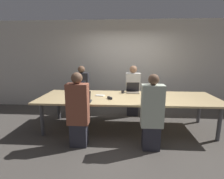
{
  "coord_description": "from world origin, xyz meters",
  "views": [
    {
      "loc": [
        -0.11,
        -3.96,
        1.78
      ],
      "look_at": [
        -0.37,
        0.1,
        0.93
      ],
      "focal_mm": 28.0,
      "sensor_mm": 36.0,
      "label": 1
    }
  ],
  "objects": [
    {
      "name": "stapler",
      "position": [
        -0.4,
        -0.22,
        0.8
      ],
      "size": [
        0.12,
        0.15,
        0.05
      ],
      "rotation": [
        0.0,
        0.0,
        0.6
      ],
      "color": "black",
      "rests_on": "conference_table"
    },
    {
      "name": "person_far_center",
      "position": [
        0.17,
        0.96,
        0.7
      ],
      "size": [
        0.4,
        0.24,
        1.44
      ],
      "color": "#2D2D38",
      "rests_on": "ground_plane"
    },
    {
      "name": "bottle_far_left",
      "position": [
        -1.03,
        0.29,
        0.88
      ],
      "size": [
        0.07,
        0.07,
        0.24
      ],
      "color": "black",
      "rests_on": "conference_table"
    },
    {
      "name": "laptop_near_midright",
      "position": [
        0.46,
        -0.53,
        0.84
      ],
      "size": [
        0.34,
        0.22,
        0.22
      ],
      "rotation": [
        0.0,
        0.0,
        3.14
      ],
      "color": "gray",
      "rests_on": "conference_table"
    },
    {
      "name": "laptop_near_left",
      "position": [
        -0.95,
        -0.52,
        0.85
      ],
      "size": [
        0.36,
        0.25,
        0.24
      ],
      "rotation": [
        0.0,
        0.0,
        3.14
      ],
      "color": "#333338",
      "rests_on": "conference_table"
    },
    {
      "name": "ground_plane",
      "position": [
        0.0,
        0.0,
        0.0
      ],
      "size": [
        24.0,
        24.0,
        0.0
      ],
      "primitive_type": "plane",
      "color": "#4C4742"
    },
    {
      "name": "curtain_wall",
      "position": [
        0.0,
        1.75,
        1.4
      ],
      "size": [
        12.0,
        0.06,
        2.8
      ],
      "color": "beige",
      "rests_on": "ground_plane"
    },
    {
      "name": "laptop_far_left",
      "position": [
        -1.28,
        0.49,
        0.86
      ],
      "size": [
        0.32,
        0.27,
        0.28
      ],
      "color": "gray",
      "rests_on": "conference_table"
    },
    {
      "name": "laptop_far_center",
      "position": [
        0.14,
        0.48,
        0.85
      ],
      "size": [
        0.33,
        0.26,
        0.26
      ],
      "color": "gray",
      "rests_on": "conference_table"
    },
    {
      "name": "person_near_midright",
      "position": [
        0.42,
        -0.89,
        0.69
      ],
      "size": [
        0.4,
        0.24,
        1.42
      ],
      "rotation": [
        0.0,
        0.0,
        3.14
      ],
      "color": "#2D2D38",
      "rests_on": "ground_plane"
    },
    {
      "name": "cup_far_center",
      "position": [
        -0.12,
        0.38,
        0.82
      ],
      "size": [
        0.08,
        0.08,
        0.08
      ],
      "color": "#232328",
      "rests_on": "conference_table"
    },
    {
      "name": "notebook",
      "position": [
        -0.66,
        0.06,
        0.79
      ],
      "size": [
        0.22,
        0.15,
        0.02
      ],
      "rotation": [
        0.0,
        0.0,
        -0.17
      ],
      "color": "silver",
      "rests_on": "conference_table"
    },
    {
      "name": "person_far_left",
      "position": [
        -1.3,
        0.94,
        0.69
      ],
      "size": [
        0.4,
        0.24,
        1.43
      ],
      "color": "#2D2D38",
      "rests_on": "ground_plane"
    },
    {
      "name": "conference_table",
      "position": [
        0.0,
        0.0,
        0.73
      ],
      "size": [
        4.08,
        1.34,
        0.78
      ],
      "color": "#D6B77F",
      "rests_on": "ground_plane"
    },
    {
      "name": "person_near_left",
      "position": [
        -0.96,
        -0.86,
        0.7
      ],
      "size": [
        0.4,
        0.24,
        1.44
      ],
      "rotation": [
        0.0,
        0.0,
        3.14
      ],
      "color": "#2D2D38",
      "rests_on": "ground_plane"
    }
  ]
}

